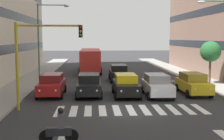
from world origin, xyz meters
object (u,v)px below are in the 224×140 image
object	(u,v)px
car_0	(193,83)
motorcycle_with_rider	(59,129)
traffic_light_gantry	(36,52)
street_tree_1	(210,52)
car_2	(126,85)
car_4	(52,85)
car_1	(157,85)
car_3	(89,85)
street_lamp_right	(43,34)
car_row2_0	(119,73)
bus_behind_traffic	(90,58)

from	to	relation	value
car_0	motorcycle_with_rider	size ratio (longest dim) A/B	2.61
motorcycle_with_rider	traffic_light_gantry	world-z (taller)	traffic_light_gantry
traffic_light_gantry	street_tree_1	bearing A→B (deg)	-148.08
car_2	car_4	xyz separation A→B (m)	(5.83, -0.57, 0.00)
car_1	car_4	distance (m)	8.26
car_2	motorcycle_with_rider	world-z (taller)	car_2
car_3	traffic_light_gantry	size ratio (longest dim) A/B	0.81
car_0	car_2	world-z (taller)	same
car_4	motorcycle_with_rider	xyz separation A→B (m)	(-1.79, 10.90, -0.24)
car_1	car_3	xyz separation A→B (m)	(5.28, -0.56, 0.00)
car_2	motorcycle_with_rider	size ratio (longest dim) A/B	2.61
car_0	street_lamp_right	xyz separation A→B (m)	(13.24, -8.66, 4.12)
car_0	car_3	size ratio (longest dim) A/B	1.00
car_4	car_row2_0	bearing A→B (deg)	-128.15
car_3	motorcycle_with_rider	size ratio (longest dim) A/B	2.61
car_2	car_4	distance (m)	5.85
car_3	car_row2_0	size ratio (longest dim) A/B	1.00
traffic_light_gantry	car_2	bearing A→B (deg)	-145.30
car_0	traffic_light_gantry	bearing A→B (deg)	21.56
car_1	car_4	bearing A→B (deg)	-5.58
car_row2_0	street_tree_1	distance (m)	9.42
car_0	street_tree_1	bearing A→B (deg)	-124.76
bus_behind_traffic	traffic_light_gantry	distance (m)	21.37
car_0	car_2	distance (m)	5.51
traffic_light_gantry	street_tree_1	world-z (taller)	traffic_light_gantry
car_0	car_1	distance (m)	3.15
car_row2_0	motorcycle_with_rider	size ratio (longest dim) A/B	2.61
car_0	car_3	xyz separation A→B (m)	(8.37, 0.03, 0.00)
street_tree_1	car_4	bearing A→B (deg)	16.99
motorcycle_with_rider	traffic_light_gantry	size ratio (longest dim) A/B	0.31
car_1	car_3	size ratio (longest dim) A/B	1.00
motorcycle_with_rider	traffic_light_gantry	bearing A→B (deg)	-71.41
car_3	traffic_light_gantry	xyz separation A→B (m)	(3.22, 4.54, 2.80)
bus_behind_traffic	street_lamp_right	bearing A→B (deg)	58.10
car_3	motorcycle_with_rider	xyz separation A→B (m)	(1.16, 10.65, -0.24)
car_1	street_lamp_right	bearing A→B (deg)	-42.37
car_1	car_3	bearing A→B (deg)	-6.06
car_1	car_2	bearing A→B (deg)	-5.63
car_0	motorcycle_with_rider	xyz separation A→B (m)	(9.53, 10.69, -0.24)
car_4	motorcycle_with_rider	world-z (taller)	car_4
car_1	motorcycle_with_rider	size ratio (longest dim) A/B	2.61
car_0	car_4	bearing A→B (deg)	-1.05
car_2	car_row2_0	world-z (taller)	same
car_4	bus_behind_traffic	xyz separation A→B (m)	(-2.95, -16.27, 0.97)
car_2	traffic_light_gantry	xyz separation A→B (m)	(6.09, 4.22, 2.80)
car_0	car_1	size ratio (longest dim) A/B	1.00
car_4	car_row2_0	size ratio (longest dim) A/B	1.00
car_row2_0	car_4	bearing A→B (deg)	51.85
car_0	motorcycle_with_rider	bearing A→B (deg)	48.27
car_3	traffic_light_gantry	distance (m)	6.23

